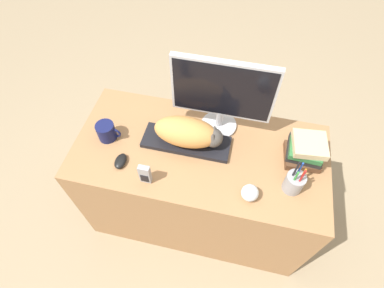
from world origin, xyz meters
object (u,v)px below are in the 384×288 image
monitor (222,93)px  coffee_mug (107,131)px  pen_cup (294,182)px  book_stack (305,151)px  cat (189,133)px  keyboard (186,142)px  computer_mouse (121,161)px  baseball (250,193)px  phone (145,174)px

monitor → coffee_mug: (-0.55, -0.20, -0.20)m
coffee_mug → pen_cup: pen_cup is taller
book_stack → monitor: bearing=165.9°
cat → keyboard: bearing=180.0°
computer_mouse → book_stack: 0.90m
computer_mouse → baseball: (0.64, -0.04, 0.02)m
pen_cup → phone: size_ratio=1.78×
coffee_mug → cat: bearing=6.8°
baseball → cat: bearing=145.6°
baseball → computer_mouse: bearing=176.2°
monitor → coffee_mug: monitor is taller
monitor → book_stack: bearing=-14.1°
monitor → baseball: monitor is taller
cat → computer_mouse: 0.36m
computer_mouse → keyboard: bearing=33.0°
cat → pen_cup: size_ratio=1.64×
cat → phone: bearing=-120.7°
computer_mouse → phone: phone is taller
computer_mouse → coffee_mug: coffee_mug is taller
phone → keyboard: bearing=62.0°
monitor → phone: (-0.28, -0.40, -0.19)m
book_stack → baseball: bearing=-130.8°
coffee_mug → phone: phone is taller
keyboard → computer_mouse: size_ratio=5.03×
book_stack → pen_cup: bearing=-103.7°
book_stack → coffee_mug: bearing=-174.7°
pen_cup → baseball: size_ratio=2.66×
keyboard → monitor: (0.14, 0.15, 0.24)m
keyboard → coffee_mug: coffee_mug is taller
cat → coffee_mug: bearing=-173.2°
cat → baseball: (0.33, -0.23, -0.06)m
coffee_mug → pen_cup: (0.94, -0.09, 0.01)m
pen_cup → book_stack: pen_cup is taller
keyboard → book_stack: bearing=4.0°
keyboard → phone: 0.29m
computer_mouse → baseball: bearing=-3.8°
monitor → coffee_mug: size_ratio=3.89×
computer_mouse → phone: size_ratio=0.76×
coffee_mug → phone: 0.34m
monitor → cat: bearing=-130.2°
cat → monitor: size_ratio=0.70×
phone → book_stack: bearing=22.3°
cat → monitor: bearing=49.8°
baseball → coffee_mug: bearing=166.8°
phone → coffee_mug: bearing=143.6°
pen_cup → coffee_mug: bearing=174.6°
computer_mouse → book_stack: size_ratio=0.49×
coffee_mug → keyboard: bearing=7.1°
cat → monitor: (0.13, 0.15, 0.15)m
pen_cup → book_stack: 0.19m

